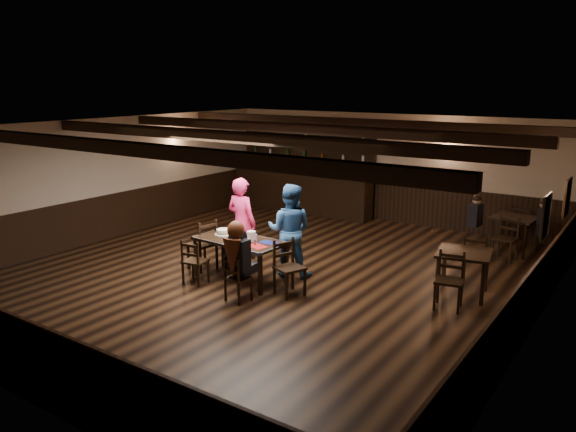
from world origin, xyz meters
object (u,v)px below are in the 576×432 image
Objects in this scene: dining_table at (240,244)px; man_blue at (290,230)px; chair_near_right at (235,276)px; woman_pink at (242,223)px; bar_counter at (303,184)px; cake at (224,232)px; chair_near_left at (193,259)px.

dining_table is 0.93m from man_blue.
chair_near_right is 0.44× the size of woman_pink.
chair_near_right is at bearing 70.50° from man_blue.
woman_pink is 0.40× the size of bar_counter.
bar_counter is (-2.68, 4.60, -0.13)m from man_blue.
dining_table is 0.98× the size of woman_pink.
cake reaches higher than chair_near_right.
dining_table is 0.86m from chair_near_left.
bar_counter is at bearing -79.56° from man_blue.
man_blue is 1.21m from cake.
chair_near_left is 2.49× the size of cake.
dining_table is 2.22× the size of chair_near_right.
chair_near_right is 1.46m from cake.
man_blue reaches higher than dining_table.
chair_near_right is 0.18× the size of bar_counter.
woman_pink is 1.02× the size of man_blue.
bar_counter reaches higher than chair_near_right.
dining_table is 0.48m from cake.
chair_near_left is 0.47× the size of woman_pink.
cake is (0.08, 0.74, 0.32)m from chair_near_left.
chair_near_left is 1.06× the size of chair_near_right.
chair_near_right is at bearing 126.47° from woman_pink.
man_blue is (-0.01, 1.56, 0.40)m from chair_near_right.
man_blue is 5.23× the size of cake.
dining_table is at bearing 127.59° from woman_pink.
dining_table is 5.70m from bar_counter.
bar_counter is (-2.10, 5.30, 0.05)m from dining_table.
cake reaches higher than dining_table.
chair_near_left is 1.14m from chair_near_right.
man_blue reaches higher than chair_near_left.
chair_near_right is 1.84m from woman_pink.
cake is at bearing 168.72° from dining_table.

